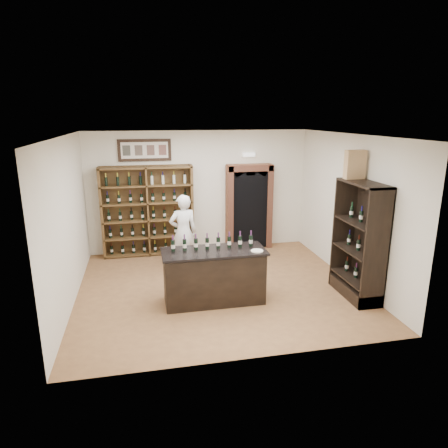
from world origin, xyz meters
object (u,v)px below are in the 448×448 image
Objects in this scene: tasting_counter at (214,276)px; shopkeeper at (183,232)px; counter_bottle_0 at (173,246)px; wine_crate at (355,165)px; side_cabinet at (359,258)px; wine_shelf at (148,211)px.

shopkeeper is (-0.37, 1.75, 0.36)m from tasting_counter.
wine_crate is at bearing -0.25° from counter_bottle_0.
counter_bottle_0 is 0.14× the size of side_cabinet.
counter_bottle_0 reaches higher than tasting_counter.
counter_bottle_0 is at bearing -179.91° from wine_crate.
wine_crate is (3.06, -1.66, 1.62)m from shopkeeper.
side_cabinet is 1.76m from wine_crate.
tasting_counter is 6.27× the size of counter_bottle_0.
counter_bottle_0 is 0.18× the size of shopkeeper.
wine_crate is (3.42, -0.01, 1.36)m from counter_bottle_0.
wine_shelf and side_cabinet have the same top height.
shopkeeper is (-3.09, 2.05, 0.10)m from side_cabinet.
tasting_counter is at bearing 173.72° from side_cabinet.
shopkeeper is (0.73, -1.18, -0.25)m from wine_shelf.
side_cabinet is at bearing -40.21° from wine_shelf.
shopkeeper is at bearing 77.92° from counter_bottle_0.
shopkeeper is (0.35, 1.65, -0.26)m from counter_bottle_0.
wine_shelf is at bearing -67.00° from shopkeeper.
tasting_counter is 3.34m from wine_crate.
counter_bottle_0 is 3.68m from wine_crate.
shopkeeper is at bearing 151.87° from wine_crate.
shopkeeper is at bearing 101.87° from tasting_counter.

